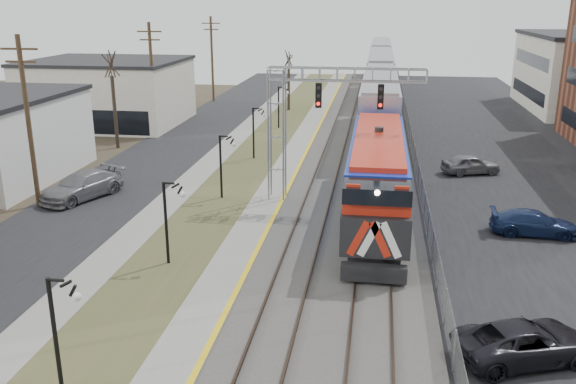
# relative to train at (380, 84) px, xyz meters

# --- Properties ---
(street_west) EXTENTS (7.00, 120.00, 0.04)m
(street_west) POSITION_rel_train_xyz_m (-17.00, -26.32, -2.90)
(street_west) COLOR black
(street_west) RESTS_ON ground
(sidewalk) EXTENTS (2.00, 120.00, 0.08)m
(sidewalk) POSITION_rel_train_xyz_m (-12.50, -26.32, -2.88)
(sidewalk) COLOR gray
(sidewalk) RESTS_ON ground
(grass_median) EXTENTS (4.00, 120.00, 0.06)m
(grass_median) POSITION_rel_train_xyz_m (-9.50, -26.32, -2.89)
(grass_median) COLOR #434927
(grass_median) RESTS_ON ground
(platform) EXTENTS (2.00, 120.00, 0.24)m
(platform) POSITION_rel_train_xyz_m (-6.50, -26.32, -2.80)
(platform) COLOR gray
(platform) RESTS_ON ground
(ballast_bed) EXTENTS (8.00, 120.00, 0.20)m
(ballast_bed) POSITION_rel_train_xyz_m (-1.50, -26.32, -2.82)
(ballast_bed) COLOR #595651
(ballast_bed) RESTS_ON ground
(parking_lot) EXTENTS (16.00, 120.00, 0.04)m
(parking_lot) POSITION_rel_train_xyz_m (10.50, -26.32, -2.90)
(parking_lot) COLOR black
(parking_lot) RESTS_ON ground
(platform_edge) EXTENTS (0.24, 120.00, 0.01)m
(platform_edge) POSITION_rel_train_xyz_m (-5.62, -26.32, -2.67)
(platform_edge) COLOR gold
(platform_edge) RESTS_ON platform
(track_near) EXTENTS (1.58, 120.00, 0.15)m
(track_near) POSITION_rel_train_xyz_m (-3.50, -26.32, -2.64)
(track_near) COLOR #2D2119
(track_near) RESTS_ON ballast_bed
(track_far) EXTENTS (1.58, 120.00, 0.15)m
(track_far) POSITION_rel_train_xyz_m (-0.00, -26.32, -2.64)
(track_far) COLOR #2D2119
(track_far) RESTS_ON ballast_bed
(train) EXTENTS (3.00, 85.85, 5.33)m
(train) POSITION_rel_train_xyz_m (0.00, 0.00, 0.00)
(train) COLOR #152FAC
(train) RESTS_ON ground
(signal_gantry) EXTENTS (9.00, 1.07, 8.15)m
(signal_gantry) POSITION_rel_train_xyz_m (-4.28, -33.33, 2.67)
(signal_gantry) COLOR gray
(signal_gantry) RESTS_ON ground
(lampposts) EXTENTS (0.14, 62.14, 4.00)m
(lampposts) POSITION_rel_train_xyz_m (-9.50, -43.03, -0.92)
(lampposts) COLOR black
(lampposts) RESTS_ON ground
(utility_poles) EXTENTS (0.28, 80.28, 10.00)m
(utility_poles) POSITION_rel_train_xyz_m (-20.00, -36.32, 2.08)
(utility_poles) COLOR #4C3823
(utility_poles) RESTS_ON ground
(fence) EXTENTS (0.04, 120.00, 1.60)m
(fence) POSITION_rel_train_xyz_m (2.70, -26.32, -2.12)
(fence) COLOR gray
(fence) RESTS_ON ground
(bare_trees) EXTENTS (12.30, 42.30, 5.95)m
(bare_trees) POSITION_rel_train_xyz_m (-18.16, -22.41, -0.22)
(bare_trees) COLOR #382D23
(bare_trees) RESTS_ON ground
(car_lot_c) EXTENTS (5.32, 3.80, 1.35)m
(car_lot_c) POSITION_rel_train_xyz_m (5.17, -49.23, -2.25)
(car_lot_c) COLOR black
(car_lot_c) RESTS_ON ground
(car_lot_d) EXTENTS (4.48, 1.99, 1.28)m
(car_lot_d) POSITION_rel_train_xyz_m (8.20, -36.98, -2.28)
(car_lot_d) COLOR #15244C
(car_lot_d) RESTS_ON ground
(car_lot_e) EXTENTS (4.35, 2.78, 1.38)m
(car_lot_e) POSITION_rel_train_xyz_m (6.54, -25.37, -2.23)
(car_lot_e) COLOR slate
(car_lot_e) RESTS_ON ground
(car_street_b) EXTENTS (4.26, 6.01, 1.62)m
(car_street_b) POSITION_rel_train_xyz_m (-18.01, -34.65, -2.11)
(car_street_b) COLOR slate
(car_street_b) RESTS_ON ground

